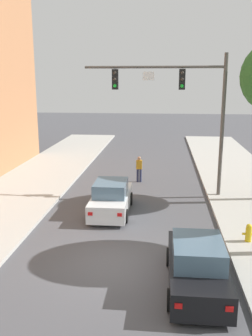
{
  "coord_description": "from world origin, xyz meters",
  "views": [
    {
      "loc": [
        1.49,
        -11.91,
        6.31
      ],
      "look_at": [
        -0.32,
        6.17,
        2.0
      ],
      "focal_mm": 39.9,
      "sensor_mm": 36.0,
      "label": 1
    }
  ],
  "objects_px": {
    "car_following_black": "(197,266)",
    "fire_hydrant": "(249,233)",
    "car_lead_white": "(111,198)",
    "pedestrian_crossing_road": "(139,168)",
    "traffic_signal_mast": "(183,98)"
  },
  "relations": [
    {
      "from": "car_following_black",
      "to": "fire_hydrant",
      "type": "distance_m",
      "value": 4.04
    },
    {
      "from": "car_lead_white",
      "to": "pedestrian_crossing_road",
      "type": "distance_m",
      "value": 5.82
    },
    {
      "from": "car_lead_white",
      "to": "fire_hydrant",
      "type": "distance_m",
      "value": 6.59
    },
    {
      "from": "car_following_black",
      "to": "fire_hydrant",
      "type": "xyz_separation_m",
      "value": [
        2.27,
        3.33,
        -0.22
      ]
    },
    {
      "from": "traffic_signal_mast",
      "to": "car_lead_white",
      "type": "relative_size",
      "value": 1.76
    },
    {
      "from": "traffic_signal_mast",
      "to": "pedestrian_crossing_road",
      "type": "relative_size",
      "value": 4.57
    },
    {
      "from": "car_lead_white",
      "to": "fire_hydrant",
      "type": "bearing_deg",
      "value": -27.81
    },
    {
      "from": "traffic_signal_mast",
      "to": "car_following_black",
      "type": "bearing_deg",
      "value": -89.1
    },
    {
      "from": "fire_hydrant",
      "to": "traffic_signal_mast",
      "type": "bearing_deg",
      "value": 111.59
    },
    {
      "from": "car_following_black",
      "to": "fire_hydrant",
      "type": "bearing_deg",
      "value": 55.67
    },
    {
      "from": "traffic_signal_mast",
      "to": "car_following_black",
      "type": "xyz_separation_m",
      "value": [
        0.15,
        -9.45,
        -4.66
      ]
    },
    {
      "from": "car_lead_white",
      "to": "car_following_black",
      "type": "bearing_deg",
      "value": -60.97
    },
    {
      "from": "fire_hydrant",
      "to": "pedestrian_crossing_road",
      "type": "bearing_deg",
      "value": 118.84
    },
    {
      "from": "car_following_black",
      "to": "pedestrian_crossing_road",
      "type": "distance_m",
      "value": 12.41
    },
    {
      "from": "traffic_signal_mast",
      "to": "car_following_black",
      "type": "distance_m",
      "value": 10.54
    }
  ]
}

